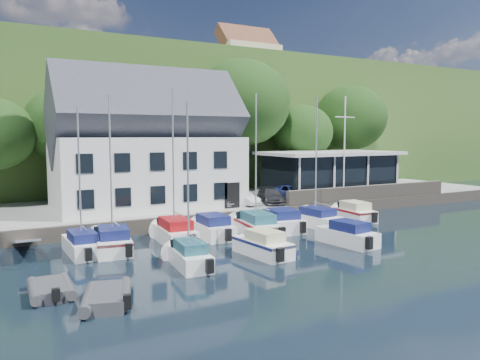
{
  "coord_description": "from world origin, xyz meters",
  "views": [
    {
      "loc": [
        -18.16,
        -19.53,
        6.64
      ],
      "look_at": [
        -2.69,
        9.0,
        3.55
      ],
      "focal_mm": 35.0,
      "sensor_mm": 36.0,
      "label": 1
    }
  ],
  "objects_px": {
    "boat_r1_5": "(281,220)",
    "boat_r1_6": "(316,168)",
    "dinghy_0": "(51,287)",
    "boat_r1_2": "(173,166)",
    "car_silver": "(220,199)",
    "boat_r1_1": "(111,174)",
    "boat_r2_3": "(347,232)",
    "car_dgrey": "(271,196)",
    "car_blue": "(293,192)",
    "dinghy_1": "(107,295)",
    "boat_r1_0": "(80,181)",
    "boat_r1_4": "(256,164)",
    "flagpole": "(344,148)",
    "boat_r1_3": "(212,226)",
    "harbor_building": "(147,152)",
    "boat_r1_7": "(353,211)",
    "club_pavilion": "(330,173)",
    "car_white": "(244,198)",
    "boat_r2_2": "(263,243)",
    "boat_r2_1": "(188,185)"
  },
  "relations": [
    {
      "from": "car_silver",
      "to": "car_white",
      "type": "distance_m",
      "value": 1.97
    },
    {
      "from": "flagpole",
      "to": "boat_r1_3",
      "type": "distance_m",
      "value": 16.39
    },
    {
      "from": "club_pavilion",
      "to": "boat_r1_3",
      "type": "bearing_deg",
      "value": -153.52
    },
    {
      "from": "harbor_building",
      "to": "boat_r1_0",
      "type": "height_order",
      "value": "harbor_building"
    },
    {
      "from": "boat_r2_3",
      "to": "boat_r2_1",
      "type": "bearing_deg",
      "value": 172.88
    },
    {
      "from": "boat_r2_3",
      "to": "car_silver",
      "type": "bearing_deg",
      "value": 96.74
    },
    {
      "from": "boat_r2_1",
      "to": "club_pavilion",
      "type": "bearing_deg",
      "value": 39.31
    },
    {
      "from": "harbor_building",
      "to": "dinghy_1",
      "type": "relative_size",
      "value": 4.43
    },
    {
      "from": "boat_r2_1",
      "to": "boat_r2_3",
      "type": "bearing_deg",
      "value": 4.45
    },
    {
      "from": "boat_r1_5",
      "to": "boat_r1_6",
      "type": "bearing_deg",
      "value": 11.57
    },
    {
      "from": "boat_r1_3",
      "to": "boat_r1_1",
      "type": "bearing_deg",
      "value": -171.26
    },
    {
      "from": "harbor_building",
      "to": "dinghy_1",
      "type": "height_order",
      "value": "harbor_building"
    },
    {
      "from": "boat_r1_3",
      "to": "boat_r2_1",
      "type": "distance_m",
      "value": 7.65
    },
    {
      "from": "harbor_building",
      "to": "car_dgrey",
      "type": "bearing_deg",
      "value": -18.17
    },
    {
      "from": "boat_r2_2",
      "to": "car_blue",
      "type": "bearing_deg",
      "value": 43.2
    },
    {
      "from": "flagpole",
      "to": "boat_r2_3",
      "type": "xyz_separation_m",
      "value": [
        -8.61,
        -10.26,
        -4.79
      ]
    },
    {
      "from": "boat_r1_7",
      "to": "boat_r1_3",
      "type": "bearing_deg",
      "value": -175.06
    },
    {
      "from": "boat_r1_1",
      "to": "boat_r2_3",
      "type": "bearing_deg",
      "value": -12.59
    },
    {
      "from": "car_blue",
      "to": "dinghy_1",
      "type": "relative_size",
      "value": 1.27
    },
    {
      "from": "boat_r1_1",
      "to": "car_silver",
      "type": "bearing_deg",
      "value": 42.38
    },
    {
      "from": "dinghy_0",
      "to": "boat_r1_2",
      "type": "bearing_deg",
      "value": 41.57
    },
    {
      "from": "car_dgrey",
      "to": "boat_r2_1",
      "type": "height_order",
      "value": "boat_r2_1"
    },
    {
      "from": "boat_r1_4",
      "to": "boat_r1_5",
      "type": "distance_m",
      "value": 4.63
    },
    {
      "from": "car_dgrey",
      "to": "harbor_building",
      "type": "bearing_deg",
      "value": 179.89
    },
    {
      "from": "harbor_building",
      "to": "flagpole",
      "type": "distance_m",
      "value": 17.1
    },
    {
      "from": "car_dgrey",
      "to": "boat_r1_6",
      "type": "distance_m",
      "value": 6.35
    },
    {
      "from": "boat_r1_4",
      "to": "boat_r1_7",
      "type": "bearing_deg",
      "value": 13.17
    },
    {
      "from": "boat_r1_0",
      "to": "boat_r1_2",
      "type": "bearing_deg",
      "value": 1.15
    },
    {
      "from": "harbor_building",
      "to": "club_pavilion",
      "type": "distance_m",
      "value": 18.15
    },
    {
      "from": "car_silver",
      "to": "boat_r1_7",
      "type": "relative_size",
      "value": 0.57
    },
    {
      "from": "boat_r1_4",
      "to": "boat_r2_2",
      "type": "xyz_separation_m",
      "value": [
        -2.39,
        -4.83,
        -4.06
      ]
    },
    {
      "from": "boat_r1_6",
      "to": "boat_r2_3",
      "type": "bearing_deg",
      "value": -115.1
    },
    {
      "from": "harbor_building",
      "to": "boat_r1_0",
      "type": "relative_size",
      "value": 1.75
    },
    {
      "from": "boat_r1_0",
      "to": "boat_r1_6",
      "type": "relative_size",
      "value": 0.96
    },
    {
      "from": "boat_r1_7",
      "to": "dinghy_0",
      "type": "height_order",
      "value": "boat_r1_7"
    },
    {
      "from": "flagpole",
      "to": "boat_r1_3",
      "type": "bearing_deg",
      "value": -163.29
    },
    {
      "from": "boat_r1_1",
      "to": "boat_r1_6",
      "type": "xyz_separation_m",
      "value": [
        14.91,
        0.58,
        -0.17
      ]
    },
    {
      "from": "club_pavilion",
      "to": "car_silver",
      "type": "height_order",
      "value": "club_pavilion"
    },
    {
      "from": "boat_r1_0",
      "to": "dinghy_0",
      "type": "distance_m",
      "value": 7.85
    },
    {
      "from": "dinghy_0",
      "to": "boat_r1_4",
      "type": "bearing_deg",
      "value": 25.91
    },
    {
      "from": "boat_r1_3",
      "to": "car_blue",
      "type": "bearing_deg",
      "value": 31.68
    },
    {
      "from": "flagpole",
      "to": "boat_r1_1",
      "type": "height_order",
      "value": "flagpole"
    },
    {
      "from": "boat_r1_4",
      "to": "boat_r1_5",
      "type": "relative_size",
      "value": 1.68
    },
    {
      "from": "boat_r1_7",
      "to": "car_silver",
      "type": "bearing_deg",
      "value": 149.46
    },
    {
      "from": "club_pavilion",
      "to": "dinghy_1",
      "type": "height_order",
      "value": "club_pavilion"
    },
    {
      "from": "car_silver",
      "to": "boat_r1_5",
      "type": "height_order",
      "value": "car_silver"
    },
    {
      "from": "car_white",
      "to": "dinghy_1",
      "type": "xyz_separation_m",
      "value": [
        -14.36,
        -14.83,
        -1.17
      ]
    },
    {
      "from": "boat_r1_7",
      "to": "dinghy_1",
      "type": "distance_m",
      "value": 23.01
    },
    {
      "from": "harbor_building",
      "to": "car_white",
      "type": "height_order",
      "value": "harbor_building"
    },
    {
      "from": "boat_r1_0",
      "to": "boat_r1_5",
      "type": "relative_size",
      "value": 1.45
    }
  ]
}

